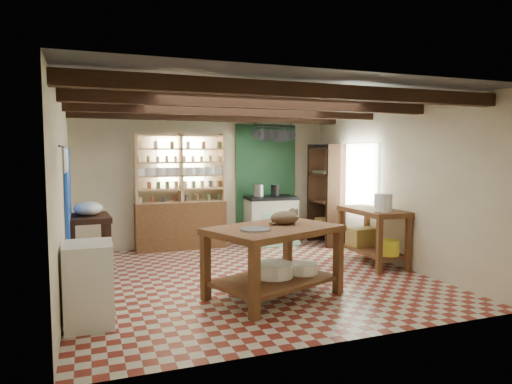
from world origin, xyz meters
name	(u,v)px	position (x,y,z in m)	size (l,w,h in m)	color
floor	(249,278)	(0.00, 0.00, -0.01)	(5.00, 5.00, 0.02)	maroon
ceiling	(249,99)	(0.00, 0.00, 2.60)	(5.00, 5.00, 0.02)	#4C4C51
wall_back	(206,180)	(0.00, 2.50, 1.30)	(5.00, 0.04, 2.60)	beige
wall_front	(338,210)	(0.00, -2.50, 1.30)	(5.00, 0.04, 2.60)	beige
wall_left	(63,195)	(-2.50, 0.00, 1.30)	(0.04, 5.00, 2.60)	beige
wall_right	(392,185)	(2.50, 0.00, 1.30)	(0.04, 5.00, 2.60)	beige
ceiling_beams	(249,108)	(0.00, 0.00, 2.48)	(5.00, 3.80, 0.15)	#301C11
blue_wall_patch	(68,203)	(-2.47, 0.90, 1.10)	(0.04, 1.40, 1.60)	blue
green_wall_patch	(266,181)	(1.25, 2.47, 1.25)	(1.30, 0.04, 2.30)	#1D492A
window_back	(181,160)	(-0.50, 2.48, 1.70)	(0.90, 0.02, 0.80)	#B6C7B1
window_right	(357,176)	(2.48, 1.00, 1.40)	(0.02, 1.30, 1.20)	#B6C7B1
utensil_rail	(62,158)	(-2.44, -1.20, 1.78)	(0.06, 0.90, 0.28)	black
pot_rack	(274,135)	(1.25, 2.05, 2.18)	(0.86, 0.12, 0.36)	black
shelving_unit	(181,192)	(-0.55, 2.31, 1.10)	(1.70, 0.34, 2.20)	tan
tall_rack	(326,194)	(2.28, 1.80, 1.00)	(0.40, 0.86, 2.00)	#301C11
work_table	(273,262)	(-0.02, -0.97, 0.45)	(1.59, 1.06, 0.90)	brown
stove	(270,220)	(1.22, 2.15, 0.48)	(0.99, 0.67, 0.97)	beige
prep_table	(89,244)	(-2.20, 1.08, 0.44)	(0.60, 0.88, 0.89)	#301C11
white_cabinet	(89,284)	(-2.22, -1.17, 0.44)	(0.49, 0.59, 0.89)	white
right_counter	(372,236)	(2.18, 0.05, 0.46)	(0.64, 1.28, 0.92)	brown
cat	(285,218)	(0.20, -0.83, 0.99)	(0.39, 0.29, 0.17)	#7E6549
steel_tray	(255,229)	(-0.32, -1.14, 0.91)	(0.37, 0.37, 0.02)	#98999F
basin_large	(273,270)	(0.01, -0.91, 0.33)	(0.51, 0.51, 0.18)	white
basin_small	(303,269)	(0.44, -0.90, 0.31)	(0.38, 0.38, 0.13)	white
kettle_left	(259,191)	(0.97, 2.16, 1.08)	(0.20, 0.20, 0.24)	#98999F
kettle_right	(275,190)	(1.32, 2.14, 1.08)	(0.18, 0.18, 0.22)	black
enamel_bowl	(88,208)	(-2.20, 1.08, 0.99)	(0.42, 0.42, 0.21)	white
white_bucket	(383,203)	(2.12, -0.30, 1.06)	(0.28, 0.28, 0.28)	white
wicker_basket	(362,237)	(2.19, 0.35, 0.39)	(0.43, 0.35, 0.30)	#9E8140
yellow_tub	(389,248)	(2.17, -0.40, 0.36)	(0.32, 0.32, 0.24)	yellow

